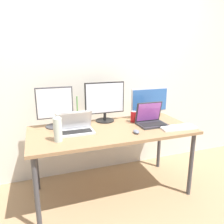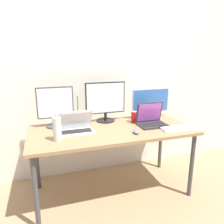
# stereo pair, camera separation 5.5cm
# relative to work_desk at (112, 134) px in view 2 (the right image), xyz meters

# --- Properties ---
(ground_plane) EXTENTS (16.00, 16.00, 0.00)m
(ground_plane) POSITION_rel_work_desk_xyz_m (0.00, 0.00, -0.68)
(ground_plane) COLOR #9E7F5B
(wall_back) EXTENTS (7.00, 0.08, 2.60)m
(wall_back) POSITION_rel_work_desk_xyz_m (0.00, 0.59, 0.62)
(wall_back) COLOR silver
(wall_back) RESTS_ON ground
(work_desk) EXTENTS (1.67, 0.76, 0.74)m
(work_desk) POSITION_rel_work_desk_xyz_m (0.00, 0.00, 0.00)
(work_desk) COLOR #424247
(work_desk) RESTS_ON ground
(monitor_left) EXTENTS (0.37, 0.22, 0.42)m
(monitor_left) POSITION_rel_work_desk_xyz_m (-0.54, 0.26, 0.28)
(monitor_left) COLOR #38383D
(monitor_left) RESTS_ON work_desk
(monitor_center) EXTENTS (0.45, 0.21, 0.45)m
(monitor_center) POSITION_rel_work_desk_xyz_m (0.01, 0.28, 0.30)
(monitor_center) COLOR black
(monitor_center) RESTS_ON work_desk
(monitor_right) EXTENTS (0.47, 0.21, 0.36)m
(monitor_right) POSITION_rel_work_desk_xyz_m (0.57, 0.26, 0.24)
(monitor_right) COLOR silver
(monitor_right) RESTS_ON work_desk
(laptop_silver) EXTENTS (0.35, 0.21, 0.21)m
(laptop_silver) POSITION_rel_work_desk_xyz_m (-0.38, 0.02, 0.11)
(laptop_silver) COLOR silver
(laptop_silver) RESTS_ON work_desk
(laptop_secondary) EXTENTS (0.30, 0.23, 0.24)m
(laptop_secondary) POSITION_rel_work_desk_xyz_m (0.45, -0.01, 0.12)
(laptop_secondary) COLOR #2D2D33
(laptop_secondary) RESTS_ON work_desk
(keyboard_main) EXTENTS (0.38, 0.18, 0.02)m
(keyboard_main) POSITION_rel_work_desk_xyz_m (0.65, -0.22, 0.07)
(keyboard_main) COLOR white
(keyboard_main) RESTS_ON work_desk
(mouse_by_keyboard) EXTENTS (0.07, 0.10, 0.03)m
(mouse_by_keyboard) POSITION_rel_work_desk_xyz_m (0.18, -0.20, 0.08)
(mouse_by_keyboard) COLOR slate
(mouse_by_keyboard) RESTS_ON work_desk
(water_bottle) EXTENTS (0.08, 0.08, 0.26)m
(water_bottle) POSITION_rel_work_desk_xyz_m (-0.56, -0.15, 0.18)
(water_bottle) COLOR silver
(water_bottle) RESTS_ON work_desk
(soda_can_near_keyboard) EXTENTS (0.07, 0.07, 0.13)m
(soda_can_near_keyboard) POSITION_rel_work_desk_xyz_m (0.31, 0.14, 0.12)
(soda_can_near_keyboard) COLOR red
(soda_can_near_keyboard) RESTS_ON work_desk
(bamboo_vase) EXTENTS (0.07, 0.07, 0.31)m
(bamboo_vase) POSITION_rel_work_desk_xyz_m (-0.30, 0.28, 0.13)
(bamboo_vase) COLOR #B2D1B7
(bamboo_vase) RESTS_ON work_desk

